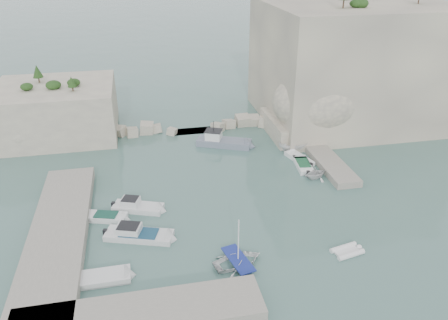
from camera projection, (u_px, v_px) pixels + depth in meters
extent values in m
plane|color=#4A7068|center=(236.00, 212.00, 44.32)|extent=(400.00, 400.00, 0.00)
cube|color=beige|center=(352.00, 63.00, 64.78)|extent=(26.00, 22.00, 17.00)
cube|color=beige|center=(297.00, 126.00, 61.86)|extent=(8.00, 10.00, 2.50)
cube|color=beige|center=(57.00, 110.00, 61.03)|extent=(16.00, 14.00, 7.00)
cube|color=#9E9689|center=(59.00, 234.00, 40.13)|extent=(5.00, 24.00, 1.10)
cube|color=#9E9689|center=(140.00, 316.00, 31.32)|extent=(18.00, 4.00, 1.10)
cube|color=#9E9689|center=(322.00, 155.00, 55.33)|extent=(3.00, 16.00, 0.80)
cube|color=beige|center=(195.00, 126.00, 63.08)|extent=(28.00, 3.00, 1.40)
imported|color=white|center=(238.00, 264.00, 37.24)|extent=(4.94, 4.03, 0.90)
imported|color=silver|center=(315.00, 178.00, 50.72)|extent=(3.50, 3.22, 1.55)
imported|color=white|center=(293.00, 151.00, 57.37)|extent=(4.19, 2.39, 1.53)
cylinder|color=white|center=(238.00, 240.00, 36.10)|extent=(0.10, 0.10, 4.20)
cone|color=#1E4219|center=(37.00, 71.00, 60.12)|extent=(1.40, 1.40, 1.75)
cone|color=#1E4219|center=(72.00, 82.00, 56.79)|extent=(1.12, 1.12, 1.40)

